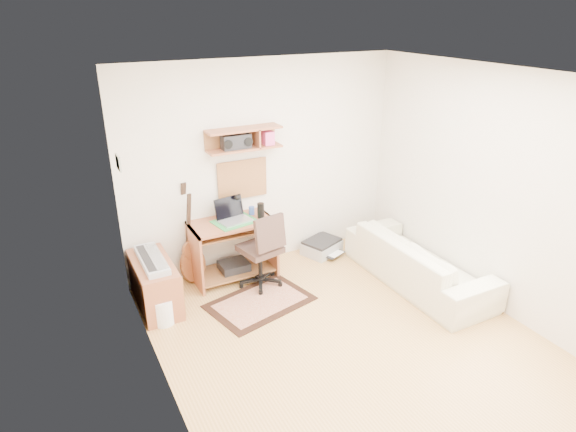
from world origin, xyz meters
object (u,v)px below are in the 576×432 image
task_chair (260,249)px  printer (322,247)px  desk (233,250)px  cabinet (155,284)px  sofa (419,253)px

task_chair → printer: size_ratio=1.98×
task_chair → printer: task_chair is taller
desk → task_chair: (0.22, -0.33, 0.11)m
task_chair → cabinet: 1.26m
desk → cabinet: size_ratio=1.11×
cabinet → printer: (2.33, 0.24, -0.19)m
desk → printer: (1.30, 0.04, -0.29)m
task_chair → sofa: task_chair is taller
task_chair → cabinet: task_chair is taller
cabinet → sofa: 3.11m
task_chair → sofa: size_ratio=0.48×
task_chair → cabinet: (-1.24, 0.13, -0.21)m
cabinet → sofa: size_ratio=0.45×
task_chair → sofa: bearing=-37.2°
task_chair → printer: 1.22m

